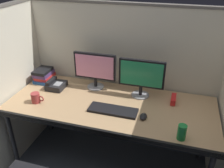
# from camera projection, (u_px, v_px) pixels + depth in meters

# --- Properties ---
(cubicle_partition_rear) EXTENTS (2.21, 0.06, 1.57)m
(cubicle_partition_rear) POSITION_uv_depth(u_px,v_px,m) (122.00, 78.00, 2.56)
(cubicle_partition_rear) COLOR beige
(cubicle_partition_rear) RESTS_ON ground
(cubicle_partition_left) EXTENTS (0.06, 1.41, 1.57)m
(cubicle_partition_left) POSITION_uv_depth(u_px,v_px,m) (11.00, 89.00, 2.35)
(cubicle_partition_left) COLOR beige
(cubicle_partition_left) RESTS_ON ground
(desk) EXTENTS (1.90, 0.80, 0.74)m
(desk) POSITION_uv_depth(u_px,v_px,m) (110.00, 109.00, 2.22)
(desk) COLOR tan
(desk) RESTS_ON ground
(monitor_left) EXTENTS (0.43, 0.17, 0.37)m
(monitor_left) POSITION_uv_depth(u_px,v_px,m) (95.00, 68.00, 2.38)
(monitor_left) COLOR gray
(monitor_left) RESTS_ON desk
(monitor_right) EXTENTS (0.43, 0.17, 0.37)m
(monitor_right) POSITION_uv_depth(u_px,v_px,m) (141.00, 76.00, 2.24)
(monitor_right) COLOR gray
(monitor_right) RESTS_ON desk
(keyboard_main) EXTENTS (0.43, 0.15, 0.02)m
(keyboard_main) POSITION_uv_depth(u_px,v_px,m) (113.00, 110.00, 2.10)
(keyboard_main) COLOR black
(keyboard_main) RESTS_ON desk
(computer_mouse) EXTENTS (0.06, 0.10, 0.04)m
(computer_mouse) POSITION_uv_depth(u_px,v_px,m) (143.00, 116.00, 2.00)
(computer_mouse) COLOR black
(computer_mouse) RESTS_ON desk
(soda_can) EXTENTS (0.07, 0.07, 0.12)m
(soda_can) POSITION_uv_depth(u_px,v_px,m) (182.00, 132.00, 1.76)
(soda_can) COLOR #197233
(soda_can) RESTS_ON desk
(coffee_mug) EXTENTS (0.13, 0.08, 0.09)m
(coffee_mug) POSITION_uv_depth(u_px,v_px,m) (36.00, 98.00, 2.21)
(coffee_mug) COLOR #993333
(coffee_mug) RESTS_ON desk
(desk_phone) EXTENTS (0.17, 0.19, 0.09)m
(desk_phone) POSITION_uv_depth(u_px,v_px,m) (56.00, 85.00, 2.46)
(desk_phone) COLOR black
(desk_phone) RESTS_ON desk
(red_stapler) EXTENTS (0.04, 0.15, 0.06)m
(red_stapler) POSITION_uv_depth(u_px,v_px,m) (173.00, 99.00, 2.22)
(red_stapler) COLOR red
(red_stapler) RESTS_ON desk
(book_stack) EXTENTS (0.16, 0.22, 0.14)m
(book_stack) POSITION_uv_depth(u_px,v_px,m) (44.00, 75.00, 2.59)
(book_stack) COLOR #1E478C
(book_stack) RESTS_ON desk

